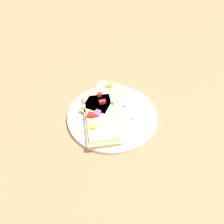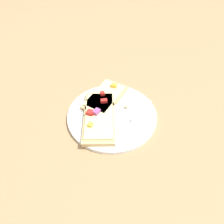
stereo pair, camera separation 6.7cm
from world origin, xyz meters
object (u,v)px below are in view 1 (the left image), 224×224
plate (112,115)px  fork (112,108)px  knife (129,118)px  pizza_slice_corner (102,98)px  pizza_slice_main (100,118)px

plate → fork: bearing=0.3°
fork → knife: knife is taller
knife → pizza_slice_corner: (0.08, 0.09, 0.01)m
pizza_slice_main → pizza_slice_corner: bearing=-12.1°
plate → fork: (0.03, 0.00, 0.01)m
plate → pizza_slice_corner: (0.06, 0.03, 0.02)m
pizza_slice_main → knife: bearing=-95.7°
knife → pizza_slice_main: pizza_slice_main is taller
fork → pizza_slice_main: pizza_slice_main is taller
knife → pizza_slice_corner: bearing=-67.7°
fork → pizza_slice_corner: pizza_slice_corner is taller
fork → pizza_slice_corner: 0.05m
plate → knife: knife is taller
knife → pizza_slice_main: bearing=-20.1°
plate → pizza_slice_corner: bearing=28.4°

